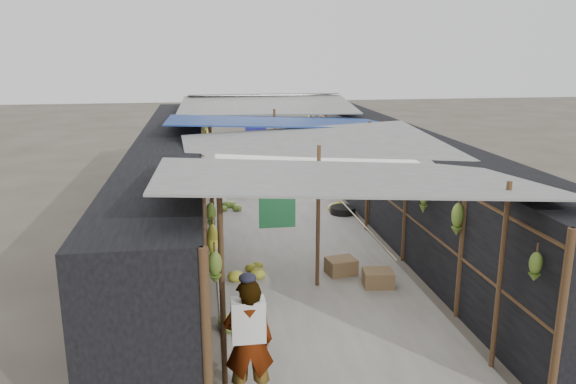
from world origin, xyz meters
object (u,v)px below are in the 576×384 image
vendor_elderly (249,342)px  vendor_seated (325,177)px  black_basin (343,211)px  crate_near (378,279)px  shopper_blue (263,171)px

vendor_elderly → vendor_seated: size_ratio=1.64×
vendor_elderly → vendor_seated: 10.33m
black_basin → vendor_seated: 2.23m
vendor_elderly → crate_near: bearing=-130.0°
shopper_blue → vendor_elderly: bearing=-113.5°
vendor_elderly → shopper_blue: vendor_elderly is taller
crate_near → vendor_seated: 6.82m
crate_near → shopper_blue: (-1.33, 6.91, 0.56)m
black_basin → vendor_seated: bearing=90.2°
black_basin → crate_near: bearing=-96.2°
black_basin → vendor_elderly: bearing=-112.0°
black_basin → shopper_blue: 3.01m
vendor_elderly → vendor_seated: vendor_elderly is taller
crate_near → vendor_seated: (0.49, 6.79, 0.34)m
vendor_seated → shopper_blue: bearing=-90.0°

